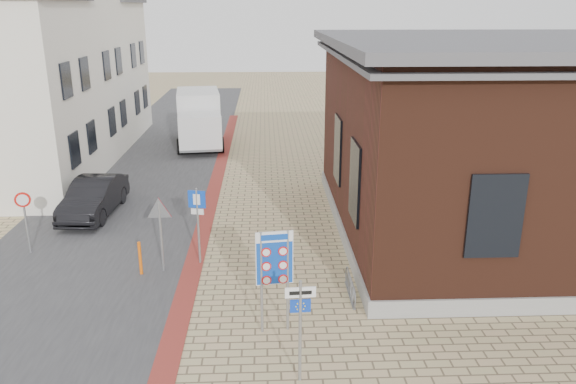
{
  "coord_description": "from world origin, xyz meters",
  "views": [
    {
      "loc": [
        0.31,
        -11.81,
        7.73
      ],
      "look_at": [
        1.01,
        4.93,
        2.2
      ],
      "focal_mm": 35.0,
      "sensor_mm": 36.0,
      "label": 1
    }
  ],
  "objects_px": {
    "essen_sign": "(300,316)",
    "bollard": "(140,258)",
    "border_sign": "(274,261)",
    "sedan": "(94,197)",
    "parking_sign": "(198,213)",
    "box_truck": "(199,118)"
  },
  "relations": [
    {
      "from": "bollard",
      "to": "essen_sign",
      "type": "bearing_deg",
      "value": -49.54
    },
    {
      "from": "sedan",
      "to": "essen_sign",
      "type": "height_order",
      "value": "essen_sign"
    },
    {
      "from": "sedan",
      "to": "box_truck",
      "type": "height_order",
      "value": "box_truck"
    },
    {
      "from": "border_sign",
      "to": "bollard",
      "type": "xyz_separation_m",
      "value": [
        -4.0,
        3.28,
        -1.39
      ]
    },
    {
      "from": "border_sign",
      "to": "essen_sign",
      "type": "relative_size",
      "value": 1.12
    },
    {
      "from": "box_truck",
      "to": "border_sign",
      "type": "xyz_separation_m",
      "value": [
        4.01,
        -20.09,
        0.32
      ]
    },
    {
      "from": "sedan",
      "to": "border_sign",
      "type": "distance_m",
      "value": 11.08
    },
    {
      "from": "sedan",
      "to": "bollard",
      "type": "bearing_deg",
      "value": -58.15
    },
    {
      "from": "essen_sign",
      "to": "bollard",
      "type": "relative_size",
      "value": 2.24
    },
    {
      "from": "border_sign",
      "to": "bollard",
      "type": "relative_size",
      "value": 2.51
    },
    {
      "from": "sedan",
      "to": "border_sign",
      "type": "xyz_separation_m",
      "value": [
        6.87,
        -8.6,
        1.21
      ]
    },
    {
      "from": "border_sign",
      "to": "parking_sign",
      "type": "distance_m",
      "value": 4.62
    },
    {
      "from": "border_sign",
      "to": "parking_sign",
      "type": "height_order",
      "value": "border_sign"
    },
    {
      "from": "sedan",
      "to": "bollard",
      "type": "distance_m",
      "value": 6.06
    },
    {
      "from": "parking_sign",
      "to": "border_sign",
      "type": "bearing_deg",
      "value": -47.4
    },
    {
      "from": "box_truck",
      "to": "essen_sign",
      "type": "relative_size",
      "value": 2.57
    },
    {
      "from": "essen_sign",
      "to": "parking_sign",
      "type": "relative_size",
      "value": 0.96
    },
    {
      "from": "sedan",
      "to": "essen_sign",
      "type": "bearing_deg",
      "value": -51.67
    },
    {
      "from": "parking_sign",
      "to": "essen_sign",
      "type": "bearing_deg",
      "value": -52.28
    },
    {
      "from": "border_sign",
      "to": "essen_sign",
      "type": "height_order",
      "value": "border_sign"
    },
    {
      "from": "sedan",
      "to": "bollard",
      "type": "relative_size",
      "value": 4.06
    },
    {
      "from": "parking_sign",
      "to": "bollard",
      "type": "relative_size",
      "value": 2.34
    }
  ]
}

